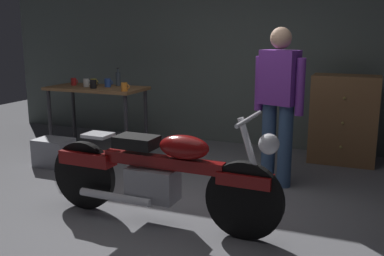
% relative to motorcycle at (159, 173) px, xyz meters
% --- Properties ---
extents(ground_plane, '(12.00, 12.00, 0.00)m').
position_rel_motorcycle_xyz_m(ground_plane, '(-0.09, 0.21, -0.45)').
color(ground_plane, slate).
extents(back_wall, '(8.00, 0.12, 3.10)m').
position_rel_motorcycle_xyz_m(back_wall, '(-0.09, 3.01, 1.10)').
color(back_wall, '#56605B').
rests_on(back_wall, ground_plane).
extents(workbench, '(1.30, 0.64, 0.90)m').
position_rel_motorcycle_xyz_m(workbench, '(-1.79, 1.75, 0.34)').
color(workbench, brown).
rests_on(workbench, ground_plane).
extents(motorcycle, '(2.19, 0.60, 1.00)m').
position_rel_motorcycle_xyz_m(motorcycle, '(0.00, 0.00, 0.00)').
color(motorcycle, black).
rests_on(motorcycle, ground_plane).
extents(person_standing, '(0.55, 0.33, 1.67)m').
position_rel_motorcycle_xyz_m(person_standing, '(0.72, 1.36, 0.48)').
color(person_standing, '#345077').
rests_on(person_standing, ground_plane).
extents(wooden_dresser, '(0.80, 0.47, 1.10)m').
position_rel_motorcycle_xyz_m(wooden_dresser, '(1.32, 2.51, 0.10)').
color(wooden_dresser, brown).
rests_on(wooden_dresser, ground_plane).
extents(storage_bin, '(0.44, 0.32, 0.34)m').
position_rel_motorcycle_xyz_m(storage_bin, '(-1.94, 1.00, -0.28)').
color(storage_bin, gray).
rests_on(storage_bin, ground_plane).
extents(mug_yellow_tall, '(0.11, 0.08, 0.09)m').
position_rel_motorcycle_xyz_m(mug_yellow_tall, '(-1.92, 1.87, 0.49)').
color(mug_yellow_tall, yellow).
rests_on(mug_yellow_tall, workbench).
extents(mug_red_diner, '(0.11, 0.07, 0.10)m').
position_rel_motorcycle_xyz_m(mug_red_diner, '(-2.17, 1.78, 0.50)').
color(mug_red_diner, red).
rests_on(mug_red_diner, workbench).
extents(mug_white_ceramic, '(0.11, 0.08, 0.11)m').
position_rel_motorcycle_xyz_m(mug_white_ceramic, '(-1.91, 1.69, 0.51)').
color(mug_white_ceramic, white).
rests_on(mug_white_ceramic, workbench).
extents(mug_blue_enamel, '(0.12, 0.08, 0.11)m').
position_rel_motorcycle_xyz_m(mug_blue_enamel, '(-1.64, 1.80, 0.51)').
color(mug_blue_enamel, '#2D51AD').
rests_on(mug_blue_enamel, workbench).
extents(mug_orange_travel, '(0.11, 0.08, 0.11)m').
position_rel_motorcycle_xyz_m(mug_orange_travel, '(-1.22, 1.52, 0.50)').
color(mug_orange_travel, orange).
rests_on(mug_orange_travel, workbench).
extents(mug_black_matte, '(0.12, 0.08, 0.11)m').
position_rel_motorcycle_xyz_m(mug_black_matte, '(-1.73, 1.60, 0.51)').
color(mug_black_matte, black).
rests_on(mug_black_matte, workbench).
extents(bottle, '(0.06, 0.06, 0.24)m').
position_rel_motorcycle_xyz_m(bottle, '(-1.58, 1.96, 0.55)').
color(bottle, '#3F4C59').
rests_on(bottle, workbench).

